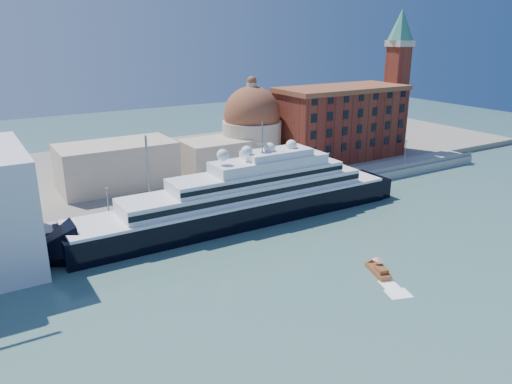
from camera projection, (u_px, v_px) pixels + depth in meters
ground at (307, 256)px, 98.39m from camera, size 400.00×400.00×0.00m
quay at (226, 202)px, 125.60m from camera, size 180.00×10.00×2.50m
land at (166, 166)px, 158.97m from camera, size 260.00×72.00×2.00m
quay_fence at (234, 200)px, 121.37m from camera, size 180.00×0.10×1.20m
superyacht at (230, 205)px, 113.31m from camera, size 89.60×12.42×26.78m
water_taxi at (378, 270)px, 91.19m from camera, size 4.10×6.93×3.12m
warehouse at (341, 122)px, 161.93m from camera, size 43.00×19.00×23.25m
campanile at (397, 72)px, 169.08m from camera, size 8.40×8.40×47.00m
church at (206, 144)px, 144.99m from camera, size 66.00×18.00×25.50m
lamp_posts at (180, 178)px, 115.27m from camera, size 120.80×2.40×18.00m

